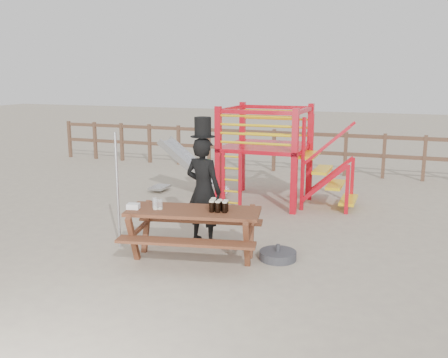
% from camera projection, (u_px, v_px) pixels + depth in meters
% --- Properties ---
extents(ground, '(60.00, 60.00, 0.00)m').
position_uv_depth(ground, '(190.00, 254.00, 7.75)').
color(ground, tan).
rests_on(ground, ground).
extents(back_fence, '(15.09, 0.09, 1.20)m').
position_uv_depth(back_fence, '(291.00, 146.00, 14.02)').
color(back_fence, brown).
rests_on(back_fence, ground).
extents(playground_fort, '(4.71, 1.84, 2.10)m').
position_uv_depth(playground_fort, '(262.00, 153.00, 10.77)').
color(playground_fort, red).
rests_on(playground_fort, ground).
extents(picnic_table, '(2.21, 1.73, 0.77)m').
position_uv_depth(picnic_table, '(194.00, 228.00, 7.48)').
color(picnic_table, brown).
rests_on(picnic_table, ground).
extents(man_with_hat, '(0.71, 0.53, 2.08)m').
position_uv_depth(man_with_hat, '(203.00, 187.00, 8.14)').
color(man_with_hat, black).
rests_on(man_with_hat, ground).
extents(metal_pole, '(0.04, 0.04, 1.87)m').
position_uv_depth(metal_pole, '(118.00, 191.00, 7.89)').
color(metal_pole, '#B2B2B7').
rests_on(metal_pole, ground).
extents(parasol_base, '(0.56, 0.56, 0.24)m').
position_uv_depth(parasol_base, '(278.00, 255.00, 7.53)').
color(parasol_base, '#37383D').
rests_on(parasol_base, ground).
extents(paper_bag, '(0.21, 0.18, 0.08)m').
position_uv_depth(paper_bag, '(133.00, 206.00, 7.47)').
color(paper_bag, white).
rests_on(paper_bag, picnic_table).
extents(stout_pints, '(0.30, 0.25, 0.17)m').
position_uv_depth(stout_pints, '(218.00, 206.00, 7.33)').
color(stout_pints, black).
rests_on(stout_pints, picnic_table).
extents(empty_glasses, '(0.20, 0.18, 0.15)m').
position_uv_depth(empty_glasses, '(157.00, 204.00, 7.47)').
color(empty_glasses, silver).
rests_on(empty_glasses, picnic_table).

